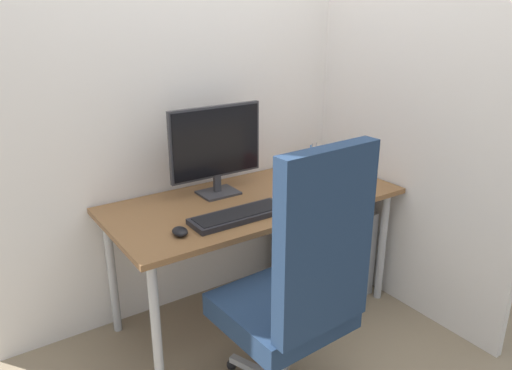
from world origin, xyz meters
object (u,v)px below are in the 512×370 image
(keyboard, at_px, (239,215))
(pen_holder, at_px, (313,162))
(monitor, at_px, (216,146))
(filing_cabinet, at_px, (324,248))
(coffee_mug, at_px, (298,184))
(mouse, at_px, (180,231))
(office_chair, at_px, (299,287))
(notebook, at_px, (331,181))

(keyboard, height_order, pen_holder, pen_holder)
(pen_holder, bearing_deg, keyboard, -155.32)
(monitor, xyz_separation_m, keyboard, (-0.08, -0.34, -0.25))
(keyboard, xyz_separation_m, pen_holder, (0.75, 0.34, 0.04))
(filing_cabinet, bearing_deg, coffee_mug, -164.83)
(filing_cabinet, height_order, mouse, mouse)
(filing_cabinet, distance_m, coffee_mug, 0.57)
(office_chair, distance_m, monitor, 0.93)
(monitor, relative_size, pen_holder, 2.97)
(keyboard, xyz_separation_m, coffee_mug, (0.43, 0.10, 0.04))
(office_chair, bearing_deg, coffee_mug, 51.83)
(filing_cabinet, relative_size, monitor, 1.01)
(coffee_mug, bearing_deg, notebook, 6.15)
(pen_holder, height_order, coffee_mug, pen_holder)
(keyboard, relative_size, pen_holder, 2.72)
(filing_cabinet, distance_m, monitor, 0.96)
(notebook, bearing_deg, mouse, -176.78)
(filing_cabinet, xyz_separation_m, monitor, (-0.63, 0.17, 0.70))
(filing_cabinet, height_order, monitor, monitor)
(notebook, bearing_deg, coffee_mug, -178.23)
(mouse, height_order, notebook, mouse)
(filing_cabinet, bearing_deg, office_chair, -138.07)
(office_chair, height_order, monitor, office_chair)
(monitor, relative_size, keyboard, 1.09)
(keyboard, xyz_separation_m, mouse, (-0.31, -0.01, 0.00))
(notebook, bearing_deg, filing_cabinet, 65.80)
(filing_cabinet, height_order, notebook, notebook)
(coffee_mug, bearing_deg, monitor, 144.84)
(pen_holder, xyz_separation_m, notebook, (-0.06, -0.22, -0.04))
(monitor, bearing_deg, keyboard, -103.22)
(monitor, bearing_deg, filing_cabinet, -14.97)
(filing_cabinet, relative_size, coffee_mug, 4.92)
(office_chair, height_order, filing_cabinet, office_chair)
(office_chair, bearing_deg, monitor, 81.56)
(filing_cabinet, bearing_deg, notebook, -109.82)
(office_chair, xyz_separation_m, notebook, (0.74, 0.63, 0.11))
(filing_cabinet, distance_m, pen_holder, 0.52)
(pen_holder, relative_size, coffee_mug, 1.65)
(office_chair, relative_size, notebook, 6.32)
(pen_holder, bearing_deg, monitor, -179.70)
(keyboard, distance_m, coffee_mug, 0.44)
(monitor, height_order, mouse, monitor)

